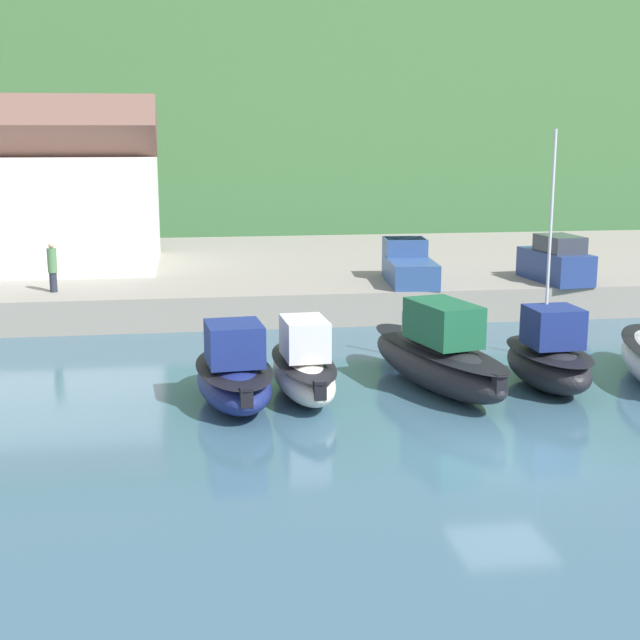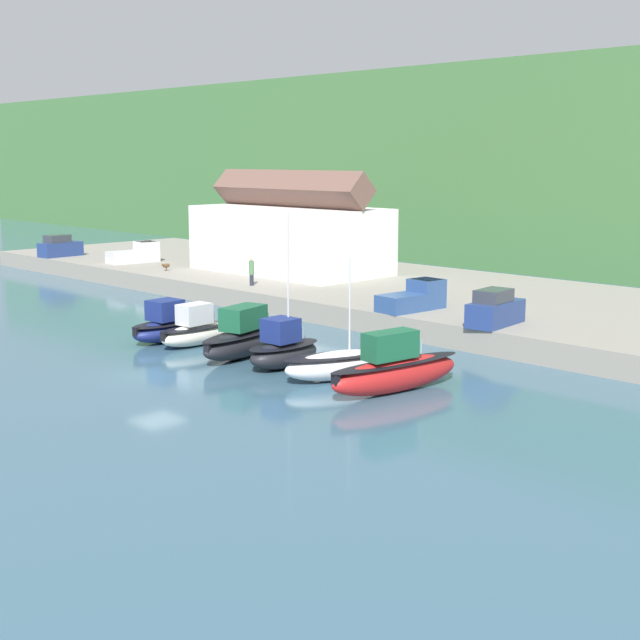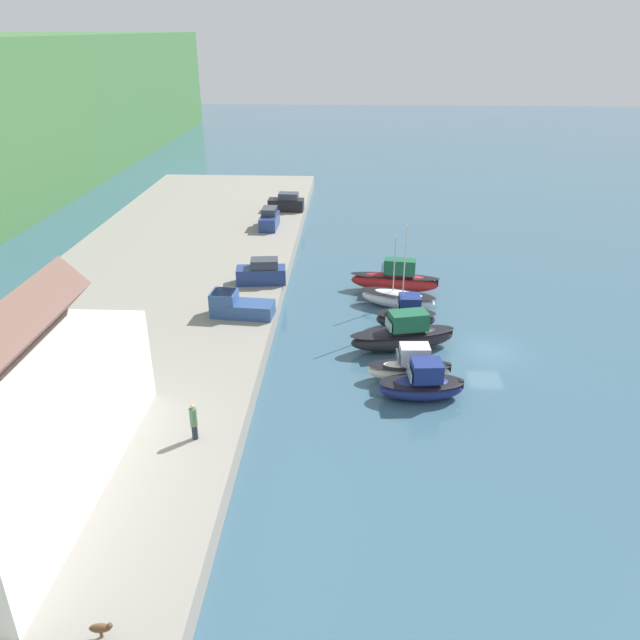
{
  "view_description": "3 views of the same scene",
  "coord_description": "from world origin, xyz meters",
  "px_view_note": "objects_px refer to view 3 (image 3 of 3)",
  "views": [
    {
      "loc": [
        -7.94,
        -20.87,
        8.19
      ],
      "look_at": [
        -3.07,
        11.88,
        1.22
      ],
      "focal_mm": 50.0,
      "sensor_mm": 36.0,
      "label": 1
    },
    {
      "loc": [
        38.14,
        -25.82,
        11.22
      ],
      "look_at": [
        1.93,
        10.16,
        1.85
      ],
      "focal_mm": 50.0,
      "sensor_mm": 36.0,
      "label": 2
    },
    {
      "loc": [
        -40.94,
        10.19,
        21.43
      ],
      "look_at": [
        0.95,
        12.4,
        1.73
      ],
      "focal_mm": 35.0,
      "sensor_mm": 36.0,
      "label": 3
    }
  ],
  "objects_px": {
    "parked_car_2": "(287,203)",
    "dog_on_quay": "(101,628)",
    "moored_boat_4": "(398,299)",
    "person_on_quay": "(194,421)",
    "moored_boat_1": "(410,367)",
    "parked_car_3": "(269,219)",
    "moored_boat_0": "(422,385)",
    "pickup_truck_0": "(237,305)",
    "moored_boat_2": "(403,336)",
    "moored_boat_5": "(395,279)",
    "parked_car_1": "(262,273)",
    "moored_boat_3": "(406,316)"
  },
  "relations": [
    {
      "from": "parked_car_3",
      "to": "moored_boat_0",
      "type": "bearing_deg",
      "value": 114.1
    },
    {
      "from": "parked_car_1",
      "to": "parked_car_3",
      "type": "distance_m",
      "value": 16.49
    },
    {
      "from": "moored_boat_4",
      "to": "parked_car_3",
      "type": "relative_size",
      "value": 1.59
    },
    {
      "from": "moored_boat_3",
      "to": "moored_boat_4",
      "type": "xyz_separation_m",
      "value": [
        3.94,
        0.39,
        -0.23
      ]
    },
    {
      "from": "pickup_truck_0",
      "to": "dog_on_quay",
      "type": "height_order",
      "value": "pickup_truck_0"
    },
    {
      "from": "moored_boat_0",
      "to": "moored_boat_4",
      "type": "bearing_deg",
      "value": -2.3
    },
    {
      "from": "moored_boat_0",
      "to": "moored_boat_4",
      "type": "height_order",
      "value": "moored_boat_4"
    },
    {
      "from": "moored_boat_2",
      "to": "moored_boat_5",
      "type": "distance_m",
      "value": 11.1
    },
    {
      "from": "parked_car_3",
      "to": "dog_on_quay",
      "type": "distance_m",
      "value": 51.1
    },
    {
      "from": "person_on_quay",
      "to": "moored_boat_5",
      "type": "bearing_deg",
      "value": -26.03
    },
    {
      "from": "moored_boat_3",
      "to": "parked_car_1",
      "type": "relative_size",
      "value": 1.9
    },
    {
      "from": "moored_boat_3",
      "to": "parked_car_3",
      "type": "relative_size",
      "value": 1.97
    },
    {
      "from": "moored_boat_1",
      "to": "person_on_quay",
      "type": "distance_m",
      "value": 15.45
    },
    {
      "from": "moored_boat_2",
      "to": "moored_boat_5",
      "type": "relative_size",
      "value": 1.0
    },
    {
      "from": "moored_boat_3",
      "to": "moored_boat_1",
      "type": "bearing_deg",
      "value": 175.92
    },
    {
      "from": "parked_car_2",
      "to": "parked_car_3",
      "type": "xyz_separation_m",
      "value": [
        -7.07,
        1.17,
        0.0
      ]
    },
    {
      "from": "parked_car_2",
      "to": "parked_car_3",
      "type": "height_order",
      "value": "same"
    },
    {
      "from": "parked_car_1",
      "to": "parked_car_3",
      "type": "height_order",
      "value": "same"
    },
    {
      "from": "parked_car_3",
      "to": "dog_on_quay",
      "type": "height_order",
      "value": "parked_car_3"
    },
    {
      "from": "moored_boat_4",
      "to": "parked_car_3",
      "type": "bearing_deg",
      "value": 54.7
    },
    {
      "from": "parked_car_3",
      "to": "dog_on_quay",
      "type": "relative_size",
      "value": 4.8
    },
    {
      "from": "moored_boat_1",
      "to": "moored_boat_4",
      "type": "height_order",
      "value": "moored_boat_4"
    },
    {
      "from": "moored_boat_3",
      "to": "person_on_quay",
      "type": "height_order",
      "value": "moored_boat_3"
    },
    {
      "from": "parked_car_2",
      "to": "dog_on_quay",
      "type": "xyz_separation_m",
      "value": [
        -58.17,
        0.78,
        -0.46
      ]
    },
    {
      "from": "person_on_quay",
      "to": "dog_on_quay",
      "type": "relative_size",
      "value": 2.43
    },
    {
      "from": "person_on_quay",
      "to": "dog_on_quay",
      "type": "xyz_separation_m",
      "value": [
        -12.08,
        0.53,
        -0.64
      ]
    },
    {
      "from": "moored_boat_5",
      "to": "dog_on_quay",
      "type": "distance_m",
      "value": 39.0
    },
    {
      "from": "moored_boat_3",
      "to": "parked_car_2",
      "type": "height_order",
      "value": "moored_boat_3"
    },
    {
      "from": "moored_boat_2",
      "to": "pickup_truck_0",
      "type": "xyz_separation_m",
      "value": [
        2.12,
        12.54,
        1.18
      ]
    },
    {
      "from": "moored_boat_1",
      "to": "parked_car_3",
      "type": "bearing_deg",
      "value": 20.65
    },
    {
      "from": "moored_boat_2",
      "to": "moored_boat_3",
      "type": "distance_m",
      "value": 3.64
    },
    {
      "from": "moored_boat_0",
      "to": "parked_car_2",
      "type": "height_order",
      "value": "parked_car_2"
    },
    {
      "from": "parked_car_3",
      "to": "person_on_quay",
      "type": "relative_size",
      "value": 1.97
    },
    {
      "from": "moored_boat_3",
      "to": "parked_car_1",
      "type": "xyz_separation_m",
      "value": [
        5.29,
        12.05,
        1.35
      ]
    },
    {
      "from": "pickup_truck_0",
      "to": "person_on_quay",
      "type": "bearing_deg",
      "value": -173.63
    },
    {
      "from": "parked_car_1",
      "to": "moored_boat_4",
      "type": "bearing_deg",
      "value": -103.07
    },
    {
      "from": "dog_on_quay",
      "to": "parked_car_2",
      "type": "bearing_deg",
      "value": 174.49
    },
    {
      "from": "moored_boat_0",
      "to": "moored_boat_2",
      "type": "height_order",
      "value": "moored_boat_2"
    },
    {
      "from": "moored_boat_4",
      "to": "person_on_quay",
      "type": "bearing_deg",
      "value": 168.6
    },
    {
      "from": "moored_boat_3",
      "to": "moored_boat_5",
      "type": "relative_size",
      "value": 1.03
    },
    {
      "from": "moored_boat_0",
      "to": "person_on_quay",
      "type": "height_order",
      "value": "person_on_quay"
    },
    {
      "from": "moored_boat_3",
      "to": "moored_boat_5",
      "type": "xyz_separation_m",
      "value": [
        7.5,
        0.43,
        0.11
      ]
    },
    {
      "from": "moored_boat_5",
      "to": "moored_boat_3",
      "type": "bearing_deg",
      "value": -168.92
    },
    {
      "from": "moored_boat_5",
      "to": "dog_on_quay",
      "type": "relative_size",
      "value": 9.21
    },
    {
      "from": "moored_boat_4",
      "to": "parked_car_1",
      "type": "relative_size",
      "value": 1.54
    },
    {
      "from": "parked_car_1",
      "to": "pickup_truck_0",
      "type": "bearing_deg",
      "value": 165.3
    },
    {
      "from": "parked_car_3",
      "to": "person_on_quay",
      "type": "bearing_deg",
      "value": 92.19
    },
    {
      "from": "moored_boat_1",
      "to": "person_on_quay",
      "type": "relative_size",
      "value": 2.67
    },
    {
      "from": "moored_boat_5",
      "to": "person_on_quay",
      "type": "height_order",
      "value": "person_on_quay"
    },
    {
      "from": "moored_boat_2",
      "to": "parked_car_1",
      "type": "relative_size",
      "value": 1.86
    }
  ]
}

